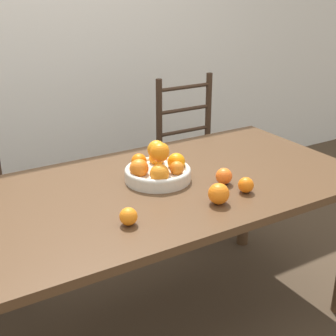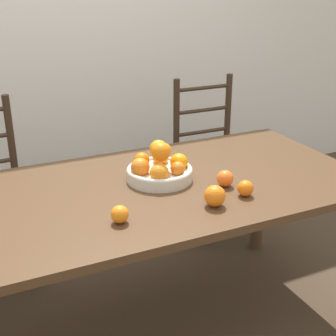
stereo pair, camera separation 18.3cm
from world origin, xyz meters
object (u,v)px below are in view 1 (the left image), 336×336
orange_loose_0 (219,194)px  orange_loose_1 (246,185)px  fruit_bowl (158,168)px  orange_loose_2 (128,216)px  chair_right (195,158)px  orange_loose_3 (224,176)px

orange_loose_0 → orange_loose_1: bearing=9.2°
fruit_bowl → orange_loose_2: size_ratio=4.39×
chair_right → orange_loose_3: bearing=-117.2°
orange_loose_0 → chair_right: bearing=60.0°
orange_loose_1 → orange_loose_3: size_ratio=0.92×
orange_loose_2 → orange_loose_1: bearing=-0.3°
orange_loose_3 → chair_right: 1.06m
orange_loose_2 → orange_loose_3: size_ratio=0.93×
orange_loose_0 → orange_loose_3: 0.19m
fruit_bowl → orange_loose_1: 0.38m
orange_loose_2 → orange_loose_3: 0.52m
orange_loose_0 → chair_right: 1.24m
orange_loose_2 → chair_right: bearing=46.0°
fruit_bowl → orange_loose_1: bearing=-49.7°
orange_loose_1 → orange_loose_2: bearing=179.7°
orange_loose_1 → chair_right: (0.44, 1.01, -0.30)m
chair_right → orange_loose_1: bearing=-113.3°
fruit_bowl → chair_right: 1.05m
fruit_bowl → orange_loose_3: size_ratio=4.07×
orange_loose_0 → orange_loose_2: (-0.38, 0.03, -0.01)m
orange_loose_0 → chair_right: (0.60, 1.04, -0.31)m
orange_loose_3 → fruit_bowl: bearing=141.4°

